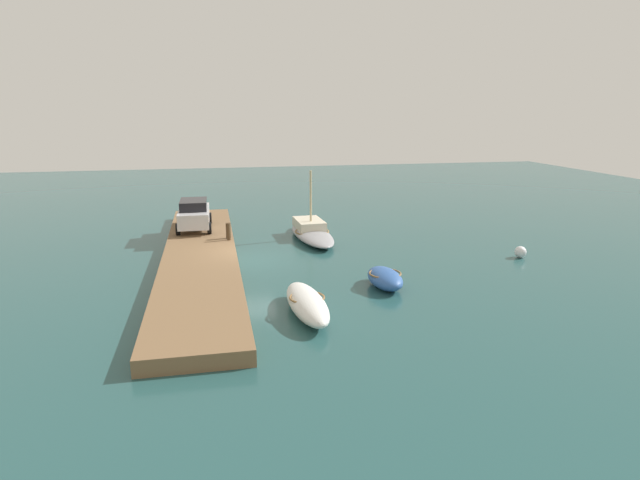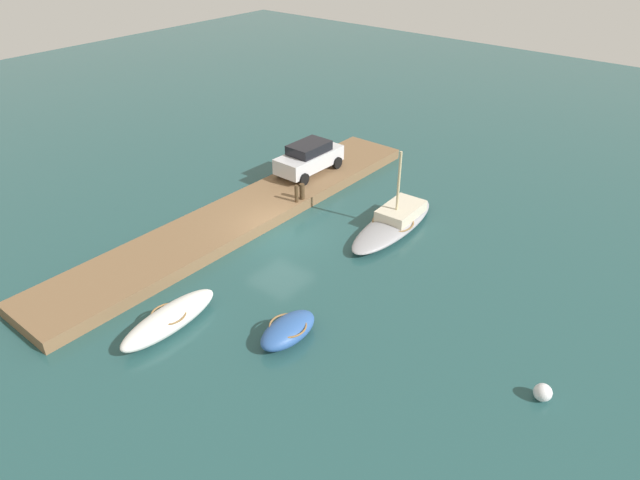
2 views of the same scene
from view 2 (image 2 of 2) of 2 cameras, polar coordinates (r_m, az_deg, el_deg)
name	(u,v)px [view 2 (image 2 of 2)]	position (r m, az deg, el deg)	size (l,w,h in m)	color
ground_plane	(279,234)	(26.23, -4.08, 0.58)	(84.00, 84.00, 0.00)	#234C4C
dock_platform	(244,214)	(27.52, -7.54, 2.58)	(21.79, 3.36, 0.53)	brown
dinghy_blue	(288,330)	(20.10, -3.20, -8.93)	(2.46, 1.34, 0.76)	#2D569E
sailboat_grey	(395,222)	(26.61, 7.42, 1.83)	(6.31, 2.16, 3.80)	#939399
rowboat_white	(169,319)	(21.17, -14.76, -7.60)	(4.20, 1.42, 0.83)	white
mooring_post_west	(302,192)	(27.93, -1.80, 4.85)	(0.25, 0.25, 0.80)	#47331E
mooring_post_mid_west	(296,194)	(27.64, -2.35, 4.63)	(0.18, 0.18, 0.88)	#47331E
parked_car	(309,157)	(30.59, -1.09, 8.23)	(3.92, 1.88, 1.64)	silver
marker_buoy	(543,392)	(19.33, 21.29, -13.95)	(0.57, 0.57, 0.57)	silver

